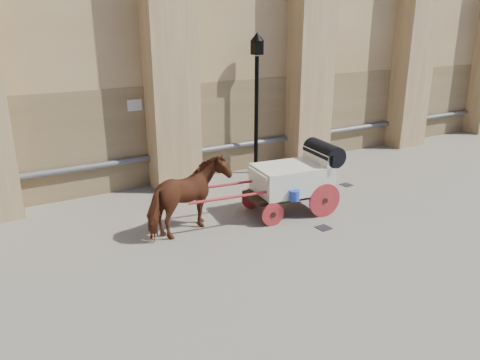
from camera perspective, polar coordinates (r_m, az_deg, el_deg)
ground at (r=11.91m, az=3.49°, el=-4.81°), size 90.00×90.00×0.00m
horse at (r=10.90m, az=-6.29°, el=-2.17°), size 2.28×1.58×1.76m
carriage at (r=12.15m, az=6.89°, el=0.46°), size 4.21×1.62×1.80m
street_lamp at (r=14.98m, az=2.02°, el=9.61°), size 0.42×0.42×4.46m
drain_grate_near at (r=11.58m, az=10.15°, el=-5.75°), size 0.33×0.33×0.01m
drain_grate_far at (r=14.72m, az=12.83°, el=-0.58°), size 0.35×0.35×0.01m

